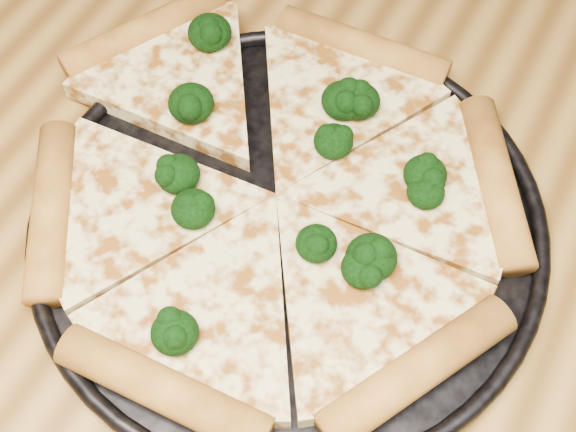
% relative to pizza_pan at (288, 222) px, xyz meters
% --- Properties ---
extents(pizza_pan, '(0.35, 0.35, 0.02)m').
position_rel_pizza_pan_xyz_m(pizza_pan, '(0.00, 0.00, 0.00)').
color(pizza_pan, black).
rests_on(pizza_pan, dining_table).
extents(pizza, '(0.39, 0.34, 0.03)m').
position_rel_pizza_pan_xyz_m(pizza, '(-0.02, 0.01, 0.01)').
color(pizza, '#E3D58B').
rests_on(pizza, pizza_pan).
extents(broccoli_florets, '(0.23, 0.25, 0.03)m').
position_rel_pizza_pan_xyz_m(broccoli_florets, '(-0.01, 0.03, 0.02)').
color(broccoli_florets, black).
rests_on(broccoli_florets, pizza).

